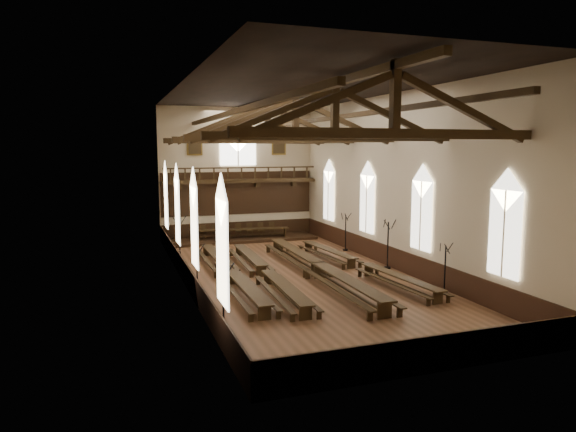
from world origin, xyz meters
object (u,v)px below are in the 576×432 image
object	(u,v)px
candelabrum_left_mid	(197,276)
candelabrum_right_mid	(388,254)
dais	(240,239)
candelabrum_left_far	(180,249)
refectory_row_d	(360,264)
high_table	(240,230)
refectory_row_c	(318,266)
candelabrum_right_far	(345,239)
candelabrum_right_near	(445,278)
refectory_row_a	(229,271)
candelabrum_left_near	(223,311)
refectory_row_b	(265,271)

from	to	relation	value
candelabrum_left_mid	candelabrum_right_mid	bearing A→B (deg)	5.02
dais	candelabrum_left_far	distance (m)	8.21
refectory_row_d	candelabrum_right_mid	world-z (taller)	candelabrum_right_mid
high_table	candelabrum_left_far	bearing A→B (deg)	-130.39
refectory_row_c	candelabrum_left_far	world-z (taller)	candelabrum_left_far
dais	candelabrum_left_far	size ratio (longest dim) A/B	3.94
high_table	candelabrum_right_mid	xyz separation A→B (m)	(5.80, -11.69, 0.09)
candelabrum_left_far	candelabrum_right_far	bearing A→B (deg)	0.68
refectory_row_c	candelabrum_right_near	size ratio (longest dim) A/B	6.18
refectory_row_a	candelabrum_left_mid	world-z (taller)	candelabrum_left_mid
refectory_row_c	candelabrum_left_far	xyz separation A→B (m)	(-6.58, 6.00, 0.28)
candelabrum_right_far	candelabrum_left_mid	bearing A→B (deg)	-149.37
candelabrum_left_far	candelabrum_right_mid	distance (m)	12.37
candelabrum_left_mid	candelabrum_right_near	distance (m)	11.93
candelabrum_left_mid	candelabrum_left_far	bearing A→B (deg)	90.00
refectory_row_d	candelabrum_left_near	world-z (taller)	candelabrum_left_near
refectory_row_b	refectory_row_d	size ratio (longest dim) A/B	1.01
refectory_row_a	candelabrum_left_far	distance (m)	5.46
refectory_row_d	candelabrum_right_mid	distance (m)	1.97
refectory_row_c	high_table	bearing A→B (deg)	95.99
refectory_row_b	candelabrum_right_far	bearing A→B (deg)	38.15
refectory_row_c	candelabrum_right_far	bearing A→B (deg)	53.58
refectory_row_b	refectory_row_c	world-z (taller)	refectory_row_c
candelabrum_left_mid	candelabrum_left_far	distance (m)	6.44
candelabrum_right_near	candelabrum_right_far	bearing A→B (deg)	90.00
candelabrum_left_near	refectory_row_c	bearing A→B (deg)	44.81
dais	candelabrum_right_near	size ratio (longest dim) A/B	4.67
high_table	refectory_row_a	bearing A→B (deg)	-106.69
refectory_row_c	candelabrum_right_mid	size ratio (longest dim) A/B	5.25
refectory_row_b	candelabrum_left_near	bearing A→B (deg)	-118.33
refectory_row_a	refectory_row_c	world-z (taller)	refectory_row_c
candelabrum_left_mid	candelabrum_right_near	world-z (taller)	candelabrum_right_near
high_table	candelabrum_left_mid	distance (m)	13.73
candelabrum_right_near	candelabrum_right_far	size ratio (longest dim) A/B	0.95
candelabrum_left_mid	candelabrum_right_far	bearing A→B (deg)	30.63
refectory_row_a	candelabrum_left_far	world-z (taller)	candelabrum_left_far
refectory_row_a	candelabrum_left_mid	bearing A→B (deg)	-144.82
candelabrum_left_far	candelabrum_right_near	bearing A→B (deg)	-44.25
refectory_row_d	candelabrum_left_mid	bearing A→B (deg)	-175.50
candelabrum_right_near	dais	bearing A→B (deg)	108.82
refectory_row_c	candelabrum_right_far	world-z (taller)	candelabrum_right_far
candelabrum_left_mid	candelabrum_right_far	size ratio (longest dim) A/B	0.90
refectory_row_a	candelabrum_right_mid	distance (m)	9.22
high_table	dais	bearing A→B (deg)	-105.71
dais	candelabrum_left_far	xyz separation A→B (m)	(-5.30, -6.22, 0.78)
candelabrum_left_near	candelabrum_left_mid	size ratio (longest dim) A/B	1.15
candelabrum_right_near	refectory_row_b	bearing A→B (deg)	145.37
candelabrum_left_mid	candelabrum_left_far	xyz separation A→B (m)	(-0.00, 6.44, 0.17)
refectory_row_a	candelabrum_right_far	distance (m)	10.59
high_table	candelabrum_left_mid	size ratio (longest dim) A/B	3.19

